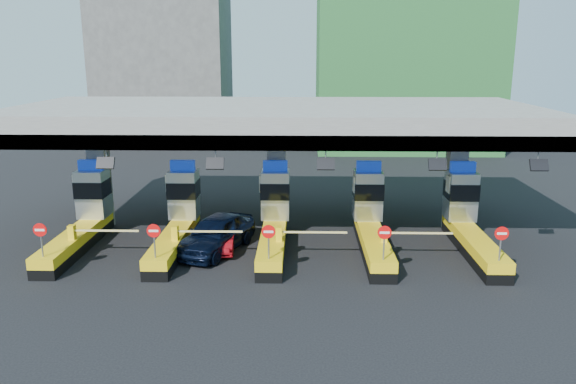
{
  "coord_description": "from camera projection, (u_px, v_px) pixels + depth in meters",
  "views": [
    {
      "loc": [
        1.42,
        -27.71,
        9.73
      ],
      "look_at": [
        0.73,
        0.0,
        2.88
      ],
      "focal_mm": 35.0,
      "sensor_mm": 36.0,
      "label": 1
    }
  ],
  "objects": [
    {
      "name": "toll_lane_right",
      "position": [
        370.0,
        219.0,
        29.07
      ],
      "size": [
        4.43,
        8.0,
        4.16
      ],
      "color": "black",
      "rests_on": "ground"
    },
    {
      "name": "ground",
      "position": [
        274.0,
        245.0,
        29.26
      ],
      "size": [
        120.0,
        120.0,
        0.0
      ],
      "primitive_type": "plane",
      "color": "black",
      "rests_on": "ground"
    },
    {
      "name": "bg_building_concrete",
      "position": [
        164.0,
        60.0,
        62.37
      ],
      "size": [
        14.0,
        10.0,
        18.0
      ],
      "primitive_type": "cube",
      "color": "#4C4C49",
      "rests_on": "ground"
    },
    {
      "name": "van",
      "position": [
        216.0,
        234.0,
        28.2
      ],
      "size": [
        4.02,
        5.84,
        1.85
      ],
      "primitive_type": "imported",
      "rotation": [
        0.0,
        0.0,
        -0.38
      ],
      "color": "black",
      "rests_on": "ground"
    },
    {
      "name": "toll_lane_far_right",
      "position": [
        467.0,
        220.0,
        28.95
      ],
      "size": [
        4.43,
        8.0,
        4.16
      ],
      "color": "black",
      "rests_on": "ground"
    },
    {
      "name": "toll_lane_far_left",
      "position": [
        84.0,
        217.0,
        29.43
      ],
      "size": [
        4.43,
        8.0,
        4.16
      ],
      "color": "black",
      "rests_on": "ground"
    },
    {
      "name": "toll_lane_left",
      "position": [
        179.0,
        217.0,
        29.31
      ],
      "size": [
        4.43,
        8.0,
        4.16
      ],
      "color": "black",
      "rests_on": "ground"
    },
    {
      "name": "toll_canopy",
      "position": [
        276.0,
        121.0,
        30.57
      ],
      "size": [
        28.0,
        12.09,
        7.0
      ],
      "color": "slate",
      "rests_on": "ground"
    },
    {
      "name": "toll_lane_center",
      "position": [
        274.0,
        218.0,
        29.19
      ],
      "size": [
        4.43,
        8.0,
        4.16
      ],
      "color": "black",
      "rests_on": "ground"
    },
    {
      "name": "bg_building_scaffold",
      "position": [
        407.0,
        10.0,
        56.66
      ],
      "size": [
        18.0,
        12.0,
        28.0
      ],
      "primitive_type": "cube",
      "color": "#1E5926",
      "rests_on": "ground"
    },
    {
      "name": "red_car",
      "position": [
        222.0,
        237.0,
        28.61
      ],
      "size": [
        1.55,
        3.88,
        1.25
      ],
      "primitive_type": "imported",
      "rotation": [
        0.0,
        0.0,
        0.06
      ],
      "color": "maroon",
      "rests_on": "ground"
    }
  ]
}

